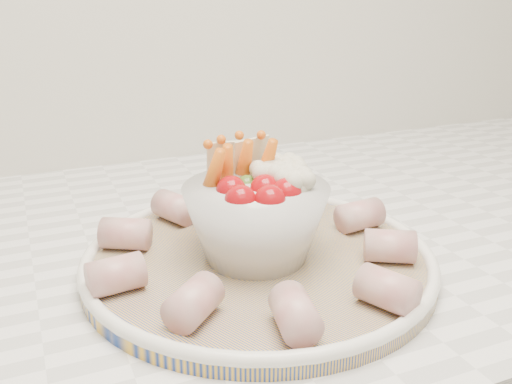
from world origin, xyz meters
name	(u,v)px	position (x,y,z in m)	size (l,w,h in m)	color
serving_platter	(259,258)	(0.14, 1.36, 0.93)	(0.44, 0.44, 0.02)	navy
veggie_bowl	(257,214)	(0.14, 1.36, 0.98)	(0.14, 0.14, 0.11)	silver
cured_meat_rolls	(258,240)	(0.14, 1.36, 0.95)	(0.31, 0.31, 0.03)	#B05051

